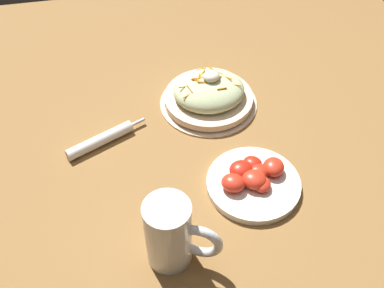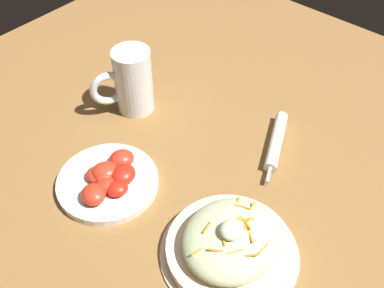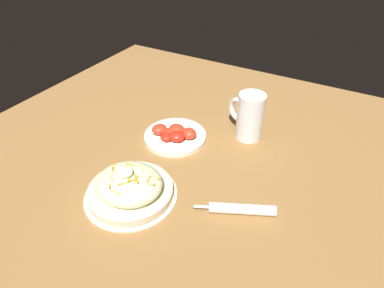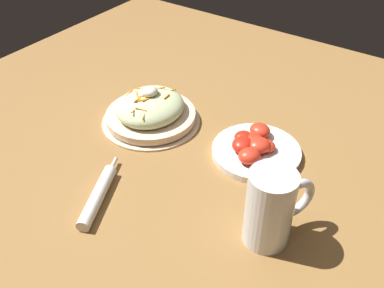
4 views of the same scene
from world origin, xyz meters
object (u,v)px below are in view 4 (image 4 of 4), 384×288
salad_plate (150,111)px  beer_mug (270,211)px  tomato_plate (255,148)px  napkin_roll (98,196)px

salad_plate → beer_mug: bearing=-112.1°
tomato_plate → napkin_roll: bearing=148.8°
beer_mug → napkin_roll: bearing=109.0°
beer_mug → tomato_plate: (0.19, 0.13, -0.05)m
salad_plate → tomato_plate: size_ratio=1.22×
beer_mug → napkin_roll: (-0.10, 0.30, -0.05)m
beer_mug → salad_plate: bearing=67.9°
beer_mug → tomato_plate: bearing=33.8°
salad_plate → tomato_plate: (0.03, -0.26, -0.01)m
salad_plate → napkin_roll: size_ratio=1.28×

